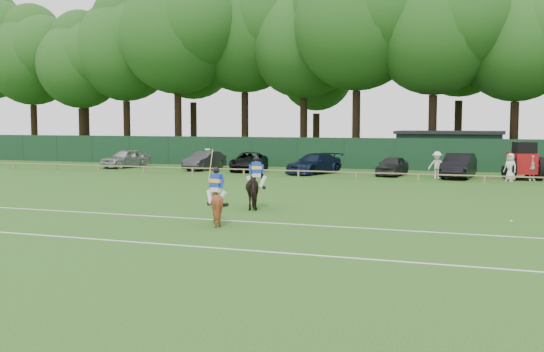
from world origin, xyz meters
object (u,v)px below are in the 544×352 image
at_px(sedan_navy, 314,164).
at_px(utility_shed, 450,150).
at_px(sedan_grey, 205,161).
at_px(spectator_mid, 532,168).
at_px(horse_chestnut, 216,204).
at_px(spectator_right, 510,167).
at_px(polo_ball, 511,221).
at_px(hatch_grey, 392,166).
at_px(spectator_left, 437,165).
at_px(estate_black, 459,166).
at_px(tractor, 523,162).
at_px(sedan_silver, 126,158).
at_px(suv_black, 249,162).
at_px(horse_dark, 256,189).

bearing_deg(sedan_navy, utility_shed, 64.10).
height_order(sedan_grey, spectator_mid, spectator_mid).
relative_size(sedan_grey, spectator_mid, 2.61).
bearing_deg(horse_chestnut, spectator_mid, -103.48).
height_order(spectator_right, utility_shed, utility_shed).
bearing_deg(spectator_right, polo_ball, -55.34).
bearing_deg(hatch_grey, sedan_navy, -170.05).
bearing_deg(utility_shed, spectator_left, -90.41).
distance_m(horse_chestnut, estate_black, 24.36).
bearing_deg(spectator_right, tractor, 95.68).
height_order(sedan_silver, suv_black, sedan_silver).
bearing_deg(sedan_navy, suv_black, -168.70).
bearing_deg(spectator_left, spectator_mid, -0.93).
bearing_deg(sedan_silver, suv_black, 14.85).
distance_m(horse_dark, estate_black, 20.18).
relative_size(estate_black, spectator_right, 2.81).
bearing_deg(sedan_silver, utility_shed, 32.10).
bearing_deg(tractor, suv_black, 162.77).
distance_m(horse_dark, sedan_silver, 27.37).
xyz_separation_m(sedan_grey, tractor, (23.25, -0.71, 0.43)).
distance_m(spectator_left, polo_ball, 18.65).
xyz_separation_m(suv_black, spectator_left, (14.19, -1.78, 0.18)).
bearing_deg(spectator_right, estate_black, -167.17).
relative_size(hatch_grey, spectator_left, 2.23).
bearing_deg(tractor, horse_chestnut, -130.46).
relative_size(spectator_mid, polo_ball, 18.83).
xyz_separation_m(suv_black, hatch_grey, (11.00, -0.43, -0.04)).
relative_size(horse_dark, spectator_right, 1.16).
relative_size(estate_black, tractor, 1.50).
bearing_deg(horse_dark, spectator_left, -134.93).
height_order(sedan_navy, hatch_grey, sedan_navy).
height_order(sedan_navy, polo_ball, sedan_navy).
distance_m(horse_chestnut, hatch_grey, 23.81).
bearing_deg(sedan_navy, spectator_left, 13.32).
bearing_deg(horse_dark, polo_ball, 152.08).
bearing_deg(horse_dark, utility_shed, -128.82).
relative_size(hatch_grey, utility_shed, 0.48).
xyz_separation_m(estate_black, spectator_left, (-1.32, -0.98, 0.08)).
height_order(sedan_silver, polo_ball, sedan_silver).
height_order(sedan_silver, utility_shed, utility_shed).
distance_m(horse_chestnut, spectator_left, 23.06).
relative_size(polo_ball, tractor, 0.03).
height_order(horse_dark, sedan_silver, horse_dark).
relative_size(sedan_silver, tractor, 1.35).
relative_size(sedan_grey, spectator_left, 2.47).
relative_size(sedan_silver, suv_black, 0.87).
bearing_deg(hatch_grey, utility_shed, 74.79).
distance_m(sedan_grey, spectator_left, 18.01).
xyz_separation_m(hatch_grey, estate_black, (4.51, -0.37, 0.14)).
distance_m(suv_black, polo_ball, 27.23).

